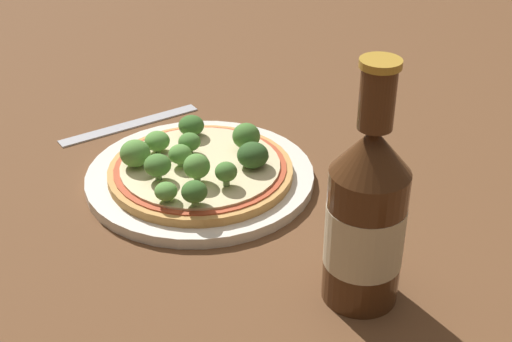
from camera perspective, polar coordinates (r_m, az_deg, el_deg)
ground_plane at (r=0.80m, az=-3.40°, el=-0.54°), size 3.00×3.00×0.00m
plate at (r=0.79m, az=-4.51°, el=-0.42°), size 0.25×0.25×0.01m
pizza at (r=0.78m, az=-4.45°, el=0.10°), size 0.20×0.20×0.01m
broccoli_floret_0 at (r=0.77m, az=-9.64°, el=1.40°), size 0.03×0.03×0.03m
broccoli_floret_1 at (r=0.80m, az=-0.92°, el=2.92°), size 0.03×0.03×0.03m
broccoli_floret_2 at (r=0.71m, az=-7.22°, el=-1.63°), size 0.02×0.02×0.02m
broccoli_floret_3 at (r=0.76m, az=-5.97°, el=1.19°), size 0.02×0.02×0.02m
broccoli_floret_4 at (r=0.79m, az=-5.35°, el=2.31°), size 0.02×0.02×0.02m
broccoli_floret_5 at (r=0.80m, az=-7.91°, el=2.38°), size 0.03×0.03×0.02m
broccoli_floret_6 at (r=0.76m, az=-0.26°, el=1.27°), size 0.03×0.03×0.03m
broccoli_floret_7 at (r=0.73m, az=-2.41°, el=-0.09°), size 0.02×0.02×0.03m
broccoli_floret_8 at (r=0.73m, az=-4.76°, el=0.36°), size 0.03×0.03×0.03m
broccoli_floret_9 at (r=0.74m, az=-7.88°, el=0.44°), size 0.03×0.03×0.03m
broccoli_floret_10 at (r=0.83m, az=-5.21°, el=3.64°), size 0.03×0.03×0.02m
broccoli_floret_11 at (r=0.70m, az=-4.95°, el=-1.68°), size 0.03×0.03×0.03m
beer_bottle at (r=0.59m, az=8.79°, el=-3.60°), size 0.07×0.07×0.22m
fork at (r=0.92m, az=-10.03°, el=3.70°), size 0.04×0.19×0.00m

